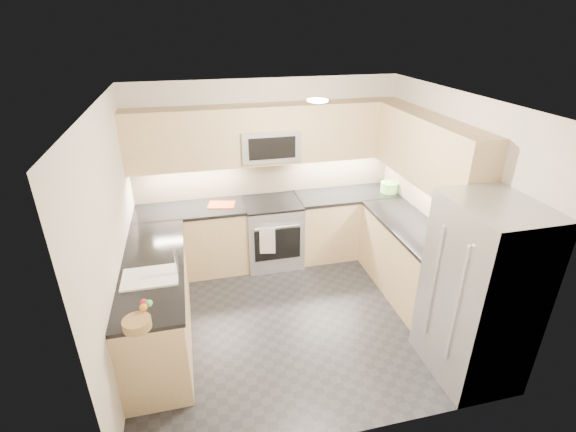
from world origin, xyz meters
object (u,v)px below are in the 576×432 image
(microwave, at_px, (269,144))
(refrigerator, at_px, (479,293))
(utensil_bowl, at_px, (389,187))
(cutting_board, at_px, (221,205))
(gas_range, at_px, (273,233))
(fruit_basket, at_px, (137,324))

(microwave, height_order, refrigerator, microwave)
(utensil_bowl, xyz_separation_m, cutting_board, (-2.37, 0.09, -0.06))
(refrigerator, height_order, utensil_bowl, refrigerator)
(refrigerator, bearing_deg, gas_range, 120.88)
(gas_range, distance_m, microwave, 1.25)
(refrigerator, height_order, cutting_board, refrigerator)
(refrigerator, xyz_separation_m, cutting_board, (-2.13, 2.46, 0.05))
(cutting_board, bearing_deg, utensil_bowl, -2.10)
(microwave, distance_m, utensil_bowl, 1.83)
(gas_range, xyz_separation_m, fruit_basket, (-1.56, -2.24, 0.53))
(cutting_board, xyz_separation_m, fruit_basket, (-0.88, -2.27, 0.04))
(microwave, relative_size, cutting_board, 2.22)
(gas_range, height_order, fruit_basket, fruit_basket)
(microwave, xyz_separation_m, utensil_bowl, (1.69, -0.18, -0.69))
(microwave, relative_size, fruit_basket, 3.37)
(gas_range, height_order, refrigerator, refrigerator)
(microwave, relative_size, utensil_bowl, 3.11)
(gas_range, distance_m, utensil_bowl, 1.78)
(microwave, bearing_deg, fruit_basket, -123.41)
(refrigerator, height_order, fruit_basket, refrigerator)
(utensil_bowl, relative_size, fruit_basket, 1.08)
(utensil_bowl, distance_m, cutting_board, 2.37)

